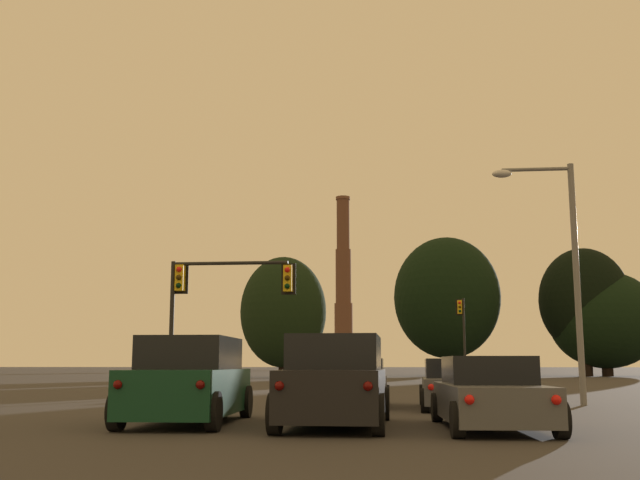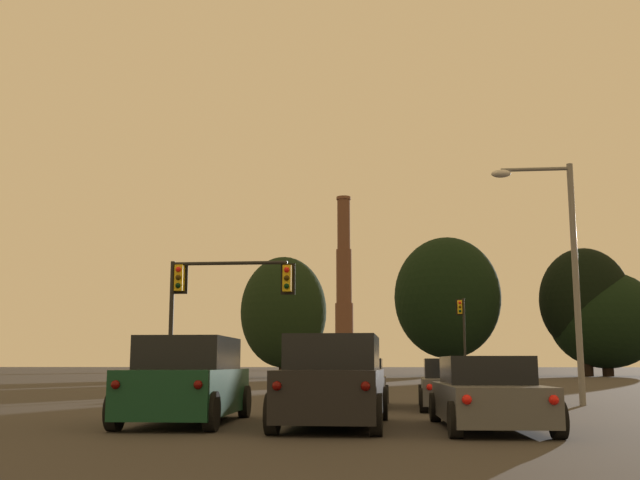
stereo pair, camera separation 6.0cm
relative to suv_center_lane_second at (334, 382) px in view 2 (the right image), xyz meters
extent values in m
cube|color=black|center=(0.00, -0.03, -0.21)|extent=(1.98, 4.82, 0.95)
cube|color=black|center=(0.00, 0.09, 0.61)|extent=(1.82, 2.82, 0.70)
cylinder|color=black|center=(-0.92, 1.91, -0.52)|extent=(0.23, 0.76, 0.76)
cylinder|color=black|center=(0.96, 1.88, -0.52)|extent=(0.23, 0.76, 0.76)
cylinder|color=black|center=(-0.96, -1.94, -0.52)|extent=(0.23, 0.76, 0.76)
cylinder|color=black|center=(0.92, -1.97, -0.52)|extent=(0.23, 0.76, 0.76)
sphere|color=#500705|center=(-0.81, -2.44, 0.00)|extent=(0.17, 0.17, 0.17)
sphere|color=#500705|center=(0.75, -2.46, 0.00)|extent=(0.17, 0.17, 0.17)
cube|color=#0F3823|center=(-3.24, 0.49, -0.21)|extent=(2.09, 4.87, 0.95)
cube|color=black|center=(-3.24, 0.61, 0.61)|extent=(1.88, 2.86, 0.70)
cylinder|color=black|center=(-4.25, 2.38, -0.52)|extent=(0.25, 0.77, 0.76)
cylinder|color=black|center=(-2.37, 2.45, -0.52)|extent=(0.25, 0.77, 0.76)
cylinder|color=black|center=(-4.11, -1.47, -0.52)|extent=(0.25, 0.77, 0.76)
cylinder|color=black|center=(-2.23, -1.40, -0.52)|extent=(0.25, 0.77, 0.76)
sphere|color=#500705|center=(-3.93, -1.96, 0.00)|extent=(0.17, 0.17, 0.17)
sphere|color=#500705|center=(-2.37, -1.90, 0.00)|extent=(0.17, 0.17, 0.17)
cube|color=#4C4F54|center=(3.09, -0.30, -0.37)|extent=(1.98, 4.67, 0.70)
cube|color=black|center=(3.08, -0.07, 0.25)|extent=(1.71, 2.26, 0.55)
cylinder|color=black|center=(2.13, 1.56, -0.58)|extent=(0.25, 0.65, 0.64)
cylinder|color=black|center=(3.89, 1.63, -0.58)|extent=(0.25, 0.65, 0.64)
cylinder|color=black|center=(2.29, -2.24, -0.58)|extent=(0.25, 0.65, 0.64)
cylinder|color=black|center=(4.04, -2.17, -0.58)|extent=(0.25, 0.65, 0.64)
sphere|color=red|center=(2.46, -2.65, -0.22)|extent=(0.17, 0.17, 0.17)
sphere|color=red|center=(3.90, -2.59, -0.22)|extent=(0.17, 0.17, 0.17)
cube|color=black|center=(0.07, 7.59, -0.37)|extent=(1.73, 4.01, 0.72)
cube|color=black|center=(0.08, 7.19, 0.26)|extent=(1.57, 1.90, 0.55)
cylinder|color=black|center=(-0.77, 9.21, -0.60)|extent=(0.22, 0.60, 0.60)
cylinder|color=black|center=(0.91, 9.22, -0.60)|extent=(0.22, 0.60, 0.60)
cylinder|color=black|center=(-0.76, 5.96, -0.60)|extent=(0.22, 0.60, 0.60)
cylinder|color=black|center=(0.92, 5.97, -0.60)|extent=(0.22, 0.60, 0.60)
sphere|color=#500705|center=(-0.60, 5.57, -0.21)|extent=(0.17, 0.17, 0.17)
sphere|color=#500705|center=(0.76, 5.57, -0.21)|extent=(0.17, 0.17, 0.17)
cube|color=#4C4F54|center=(2.91, 6.56, -0.37)|extent=(1.91, 4.64, 0.70)
cube|color=black|center=(2.92, 6.79, 0.25)|extent=(1.67, 2.24, 0.55)
cylinder|color=black|center=(2.08, 8.48, -0.58)|extent=(0.23, 0.64, 0.64)
cylinder|color=black|center=(3.84, 8.43, -0.58)|extent=(0.23, 0.64, 0.64)
cylinder|color=black|center=(1.99, 4.68, -0.58)|extent=(0.23, 0.64, 0.64)
cylinder|color=black|center=(3.75, 4.64, -0.58)|extent=(0.23, 0.64, 0.64)
sphere|color=red|center=(2.14, 4.25, -0.22)|extent=(0.17, 0.17, 0.17)
sphere|color=red|center=(3.58, 4.22, -0.22)|extent=(0.17, 0.17, 0.17)
cylinder|color=black|center=(6.53, 42.92, 2.24)|extent=(0.18, 0.18, 6.28)
cylinder|color=black|center=(6.53, 42.92, -0.85)|extent=(0.40, 0.40, 0.10)
cube|color=yellow|center=(6.24, 42.92, 4.71)|extent=(0.34, 0.34, 1.04)
cube|color=black|center=(6.24, 43.10, 4.71)|extent=(0.58, 0.03, 1.25)
sphere|color=red|center=(6.24, 42.73, 5.04)|extent=(0.22, 0.22, 0.22)
sphere|color=#352604|center=(6.24, 42.73, 4.71)|extent=(0.22, 0.22, 0.22)
sphere|color=black|center=(6.24, 42.73, 4.39)|extent=(0.22, 0.22, 0.22)
cylinder|color=black|center=(-7.60, 13.39, 1.77)|extent=(0.18, 0.18, 5.34)
cylinder|color=black|center=(-7.60, 13.39, -0.85)|extent=(0.40, 0.40, 0.10)
cube|color=yellow|center=(-7.31, 13.39, 3.78)|extent=(0.34, 0.34, 1.04)
cube|color=black|center=(-7.31, 13.57, 3.78)|extent=(0.58, 0.03, 1.25)
sphere|color=red|center=(-7.31, 13.20, 4.10)|extent=(0.22, 0.22, 0.22)
sphere|color=#352604|center=(-7.31, 13.20, 3.78)|extent=(0.22, 0.22, 0.22)
sphere|color=black|center=(-7.31, 13.20, 3.45)|extent=(0.22, 0.22, 0.22)
cylinder|color=black|center=(-5.27, 13.39, 4.35)|extent=(4.65, 0.14, 0.14)
sphere|color=black|center=(-7.60, 13.39, 4.35)|extent=(0.18, 0.18, 0.18)
cube|color=yellow|center=(-2.94, 13.39, 3.71)|extent=(0.34, 0.34, 1.04)
cube|color=black|center=(-2.94, 13.57, 3.71)|extent=(0.58, 0.03, 1.25)
sphere|color=red|center=(-2.94, 13.20, 4.03)|extent=(0.22, 0.22, 0.22)
sphere|color=#352604|center=(-2.94, 13.20, 3.71)|extent=(0.22, 0.22, 0.22)
sphere|color=black|center=(-2.94, 13.20, 3.38)|extent=(0.22, 0.22, 0.22)
cylinder|color=slate|center=(7.03, 8.70, 2.97)|extent=(0.20, 0.20, 7.73)
cylinder|color=slate|center=(5.92, 8.70, 6.68)|extent=(2.21, 0.12, 0.12)
sphere|color=slate|center=(7.03, 8.70, 6.68)|extent=(0.20, 0.20, 0.20)
ellipsoid|color=silver|center=(4.82, 8.70, 6.56)|extent=(0.64, 0.36, 0.26)
cylinder|color=#523427|center=(-10.45, 155.77, 0.35)|extent=(6.64, 6.64, 2.50)
cylinder|color=brown|center=(-10.45, 155.77, 7.86)|extent=(4.15, 4.15, 12.52)
cylinder|color=brown|center=(-10.45, 155.77, 20.38)|extent=(3.57, 3.57, 12.52)
cylinder|color=brown|center=(-10.45, 155.77, 32.90)|extent=(2.99, 2.99, 12.52)
cylinder|color=brown|center=(-10.45, 155.77, 38.81)|extent=(3.35, 3.35, 0.70)
cylinder|color=black|center=(-9.28, 54.59, 0.22)|extent=(0.81, 0.81, 2.23)
ellipsoid|color=black|center=(-9.28, 54.59, 5.26)|extent=(8.14, 7.33, 10.46)
cylinder|color=black|center=(21.16, 65.45, 0.95)|extent=(0.94, 0.94, 3.69)
ellipsoid|color=black|center=(21.16, 65.45, 6.97)|extent=(9.36, 8.42, 11.13)
cylinder|color=black|center=(23.15, 65.63, 0.13)|extent=(1.15, 1.15, 2.06)
ellipsoid|color=black|center=(23.15, 65.63, 4.96)|extent=(11.46, 10.31, 10.14)
cylinder|color=black|center=(6.85, 65.50, 0.83)|extent=(1.13, 1.13, 3.46)
ellipsoid|color=black|center=(6.85, 65.50, 7.44)|extent=(11.34, 10.21, 13.00)
camera|label=1|loc=(1.23, -15.69, 0.38)|focal=42.00mm
camera|label=2|loc=(1.29, -15.69, 0.38)|focal=42.00mm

